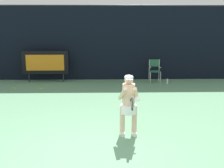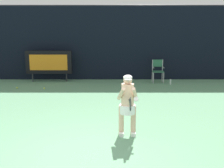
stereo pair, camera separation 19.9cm
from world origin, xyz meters
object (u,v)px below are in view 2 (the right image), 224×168
tennis_ball_loose (44,88)px  tennis_ball_spare (17,88)px  umpire_chair (158,70)px  water_bottle (170,82)px  scoreboard (49,62)px  tennis_player (127,102)px  tennis_racket (130,104)px

tennis_ball_loose → tennis_ball_spare: size_ratio=1.00×
umpire_chair → tennis_ball_spare: 6.49m
water_bottle → tennis_ball_spare: 6.91m
tennis_ball_loose → tennis_ball_spare: 1.21m
scoreboard → water_bottle: (5.76, -0.62, -0.82)m
tennis_ball_spare → umpire_chair: bearing=12.1°
tennis_player → tennis_ball_loose: bearing=122.9°
scoreboard → tennis_player: 7.56m
scoreboard → tennis_racket: (3.45, -7.26, 0.01)m
umpire_chair → tennis_ball_loose: (-5.11, -1.46, -0.58)m
tennis_ball_loose → tennis_player: bearing=-57.1°
scoreboard → tennis_player: bearing=-63.1°
scoreboard → umpire_chair: size_ratio=2.04×
tennis_racket → water_bottle: bearing=62.1°
tennis_ball_spare → tennis_racket: bearing=-51.6°
tennis_player → tennis_racket: size_ratio=2.54×
umpire_chair → tennis_player: tennis_player is taller
scoreboard → tennis_ball_loose: scoreboard is taller
scoreboard → tennis_ball_spare: 2.09m
tennis_racket → scoreboard: bearing=106.7°
water_bottle → tennis_ball_loose: 5.73m
umpire_chair → water_bottle: umpire_chair is taller
scoreboard → water_bottle: bearing=-6.2°
scoreboard → tennis_ball_spare: bearing=-125.4°
umpire_chair → tennis_ball_spare: umpire_chair is taller
tennis_ball_spare → tennis_player: bearing=-49.1°
scoreboard → tennis_racket: scoreboard is taller
tennis_player → tennis_racket: 0.53m
scoreboard → tennis_racket: 8.04m
umpire_chair → scoreboard: bearing=178.0°
umpire_chair → tennis_racket: (-1.77, -7.08, 0.33)m
water_bottle → tennis_ball_loose: bearing=-169.8°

